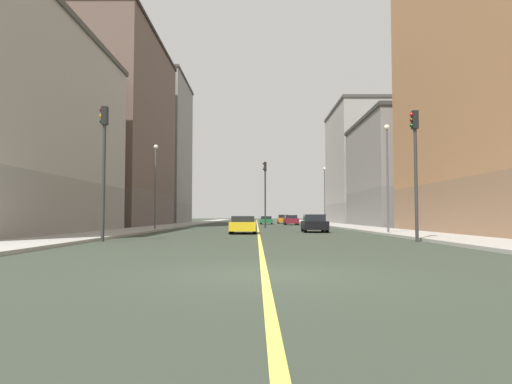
{
  "coord_description": "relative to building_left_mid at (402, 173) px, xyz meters",
  "views": [
    {
      "loc": [
        -0.18,
        -9.76,
        1.26
      ],
      "look_at": [
        -0.0,
        36.38,
        3.7
      ],
      "focal_mm": 31.54,
      "sensor_mm": 36.0,
      "label": 1
    }
  ],
  "objects": [
    {
      "name": "car_green",
      "position": [
        -15.62,
        14.89,
        -5.68
      ],
      "size": [
        1.93,
        4.04,
        1.18
      ],
      "color": "#1E6B38",
      "rests_on": "ground"
    },
    {
      "name": "building_left_mid",
      "position": [
        0.0,
        0.0,
        0.0
      ],
      "size": [
        10.22,
        17.31,
        12.51
      ],
      "color": "slate",
      "rests_on": "ground"
    },
    {
      "name": "building_right_distant",
      "position": [
        -33.95,
        22.97,
        5.85
      ],
      "size": [
        10.22,
        16.31,
        24.2
      ],
      "color": "slate",
      "rests_on": "ground"
    },
    {
      "name": "sidewalk_left",
      "position": [
        -6.94,
        6.78,
        -6.19
      ],
      "size": [
        3.96,
        168.0,
        0.15
      ],
      "primitive_type": "cube",
      "color": "#9E9B93",
      "rests_on": "ground"
    },
    {
      "name": "building_right_midblock",
      "position": [
        -33.95,
        1.84,
        5.15
      ],
      "size": [
        10.22,
        22.49,
        22.82
      ],
      "color": "brown",
      "rests_on": "ground"
    },
    {
      "name": "car_maroon",
      "position": [
        -12.34,
        10.03,
        -5.6
      ],
      "size": [
        1.89,
        4.2,
        1.35
      ],
      "color": "maroon",
      "rests_on": "ground"
    },
    {
      "name": "lane_center_stripe",
      "position": [
        -16.97,
        6.78,
        -6.26
      ],
      "size": [
        0.16,
        154.0,
        0.01
      ],
      "primitive_type": "cube",
      "color": "#E5D14C",
      "rests_on": "ground"
    },
    {
      "name": "car_orange",
      "position": [
        -12.73,
        21.19,
        -5.59
      ],
      "size": [
        1.86,
        4.26,
        1.41
      ],
      "color": "orange",
      "rests_on": "ground"
    },
    {
      "name": "traffic_light_right_near",
      "position": [
        -24.64,
        -30.05,
        -2.01
      ],
      "size": [
        0.4,
        0.32,
        6.64
      ],
      "color": "#2D2D2D",
      "rests_on": "ground"
    },
    {
      "name": "car_black",
      "position": [
        -12.67,
        -17.37,
        -5.61
      ],
      "size": [
        1.91,
        4.07,
        1.36
      ],
      "color": "black",
      "rests_on": "ground"
    },
    {
      "name": "car_yellow",
      "position": [
        -18.07,
        -20.04,
        -5.65
      ],
      "size": [
        1.85,
        4.47,
        1.23
      ],
      "color": "gold",
      "rests_on": "ground"
    },
    {
      "name": "building_right_corner",
      "position": [
        -33.95,
        -22.56,
        0.93
      ],
      "size": [
        10.22,
        22.2,
        14.36
      ],
      "color": "gray",
      "rests_on": "ground"
    },
    {
      "name": "sidewalk_right",
      "position": [
        -27.01,
        6.78,
        -6.19
      ],
      "size": [
        3.96,
        168.0,
        0.15
      ],
      "primitive_type": "cube",
      "color": "#9E9B93",
      "rests_on": "ground"
    },
    {
      "name": "street_lamp_left_far",
      "position": [
        -8.32,
        5.67,
        -1.69
      ],
      "size": [
        0.36,
        0.36,
        7.33
      ],
      "color": "#4C4C51",
      "rests_on": "ground"
    },
    {
      "name": "building_left_far",
      "position": [
        0.0,
        18.06,
        2.81
      ],
      "size": [
        10.22,
        17.14,
        18.12
      ],
      "color": "gray",
      "rests_on": "ground"
    },
    {
      "name": "traffic_light_median_far",
      "position": [
        -16.23,
        -5.89,
        -1.92
      ],
      "size": [
        0.4,
        0.32,
        6.8
      ],
      "color": "#2D2D2D",
      "rests_on": "ground"
    },
    {
      "name": "traffic_light_left_near",
      "position": [
        -9.34,
        -30.05,
        -2.13
      ],
      "size": [
        0.4,
        0.32,
        6.43
      ],
      "color": "#2D2D2D",
      "rests_on": "ground"
    },
    {
      "name": "ground_plane",
      "position": [
        -16.97,
        -42.22,
        -6.26
      ],
      "size": [
        400.0,
        400.0,
        0.0
      ],
      "primitive_type": "plane",
      "color": "#2F372C",
      "rests_on": "ground"
    },
    {
      "name": "street_lamp_left_near",
      "position": [
        -8.32,
        -21.93,
        -1.72
      ],
      "size": [
        0.36,
        0.36,
        7.26
      ],
      "color": "#4C4C51",
      "rests_on": "ground"
    },
    {
      "name": "street_lamp_right_near",
      "position": [
        -25.63,
        -14.27,
        -1.8
      ],
      "size": [
        0.36,
        0.36,
        7.11
      ],
      "color": "#4C4C51",
      "rests_on": "ground"
    }
  ]
}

